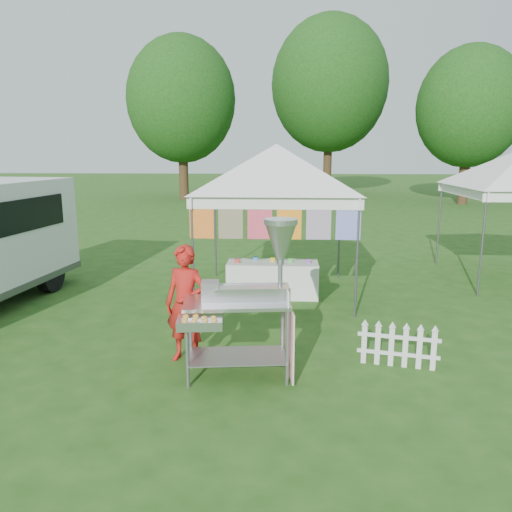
{
  "coord_description": "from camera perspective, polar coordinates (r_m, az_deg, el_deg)",
  "views": [
    {
      "loc": [
        0.18,
        -6.35,
        2.85
      ],
      "look_at": [
        -0.31,
        1.98,
        1.1
      ],
      "focal_mm": 35.0,
      "sensor_mm": 36.0,
      "label": 1
    }
  ],
  "objects": [
    {
      "name": "picket_fence",
      "position": [
        7.06,
        15.95,
        -9.92
      ],
      "size": [
        1.06,
        0.25,
        0.56
      ],
      "rotation": [
        0.0,
        0.0,
        -0.21
      ],
      "color": "silver",
      "rests_on": "ground"
    },
    {
      "name": "tree_mid",
      "position": [
        34.73,
        8.43,
        18.81
      ],
      "size": [
        7.6,
        7.6,
        11.52
      ],
      "color": "#362713",
      "rests_on": "ground"
    },
    {
      "name": "canopy_main",
      "position": [
        9.85,
        2.36,
        12.63
      ],
      "size": [
        4.24,
        4.24,
        3.45
      ],
      "color": "#59595E",
      "rests_on": "ground"
    },
    {
      "name": "vendor",
      "position": [
        6.88,
        -8.05,
        -5.47
      ],
      "size": [
        0.68,
        0.55,
        1.63
      ],
      "primitive_type": "imported",
      "rotation": [
        0.0,
        0.0,
        -0.3
      ],
      "color": "#AD1B15",
      "rests_on": "ground"
    },
    {
      "name": "display_table",
      "position": [
        9.99,
        1.9,
        -2.65
      ],
      "size": [
        1.8,
        0.7,
        0.7
      ],
      "primitive_type": "cube",
      "color": "white",
      "rests_on": "ground"
    },
    {
      "name": "donut_cart",
      "position": [
        6.23,
        -0.24,
        -3.51
      ],
      "size": [
        1.47,
        1.15,
        2.04
      ],
      "rotation": [
        0.0,
        0.0,
        0.11
      ],
      "color": "gray",
      "rests_on": "ground"
    },
    {
      "name": "tree_right",
      "position": [
        30.09,
        23.25,
        15.36
      ],
      "size": [
        5.6,
        5.6,
        8.42
      ],
      "color": "#362713",
      "rests_on": "ground"
    },
    {
      "name": "ground",
      "position": [
        6.96,
        1.62,
        -12.33
      ],
      "size": [
        120.0,
        120.0,
        0.0
      ],
      "primitive_type": "plane",
      "color": "#224E16",
      "rests_on": "ground"
    },
    {
      "name": "tree_left",
      "position": [
        31.11,
        -8.51,
        17.22
      ],
      "size": [
        6.4,
        6.4,
        9.53
      ],
      "color": "#362713",
      "rests_on": "ground"
    }
  ]
}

